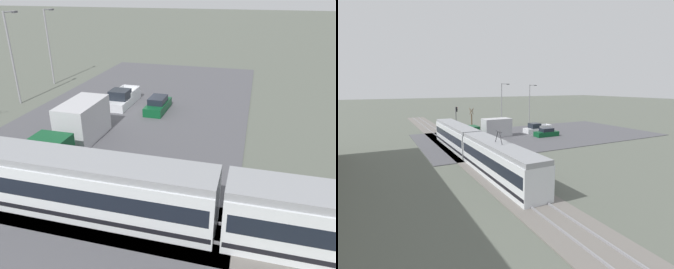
% 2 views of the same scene
% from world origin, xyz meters
% --- Properties ---
extents(ground_plane, '(320.00, 320.00, 0.00)m').
position_xyz_m(ground_plane, '(0.00, 0.00, 0.00)').
color(ground_plane, '#565B51').
extents(road_surface, '(20.93, 41.43, 0.08)m').
position_xyz_m(road_surface, '(0.00, 0.00, 0.04)').
color(road_surface, '#4C4C51').
rests_on(road_surface, ground).
extents(rail_bed, '(74.48, 4.40, 0.22)m').
position_xyz_m(rail_bed, '(0.00, 15.89, 0.05)').
color(rail_bed, slate).
rests_on(rail_bed, ground).
extents(light_rail_tram, '(27.83, 2.62, 4.43)m').
position_xyz_m(light_rail_tram, '(-9.75, 15.89, 1.68)').
color(light_rail_tram, silver).
rests_on(light_rail_tram, ground).
extents(box_truck, '(2.56, 8.20, 3.07)m').
position_xyz_m(box_truck, '(2.22, 8.43, 1.50)').
color(box_truck, '#0C4723').
rests_on(box_truck, ground).
extents(pickup_truck, '(2.03, 5.32, 1.76)m').
position_xyz_m(pickup_truck, '(2.34, -1.16, 0.74)').
color(pickup_truck, silver).
rests_on(pickup_truck, ground).
extents(sedan_car_0, '(1.75, 4.23, 1.43)m').
position_xyz_m(sedan_car_0, '(-1.71, -0.37, 0.67)').
color(sedan_car_0, '#0C4723').
rests_on(sedan_car_0, ground).
extents(street_lamp_near_crossing, '(0.36, 1.95, 9.22)m').
position_xyz_m(street_lamp_near_crossing, '(13.12, 0.86, 5.25)').
color(street_lamp_near_crossing, gray).
rests_on(street_lamp_near_crossing, ground).
extents(street_lamp_mid_block, '(0.36, 1.95, 8.97)m').
position_xyz_m(street_lamp_mid_block, '(13.95, -6.77, 5.12)').
color(street_lamp_mid_block, gray).
rests_on(street_lamp_mid_block, ground).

